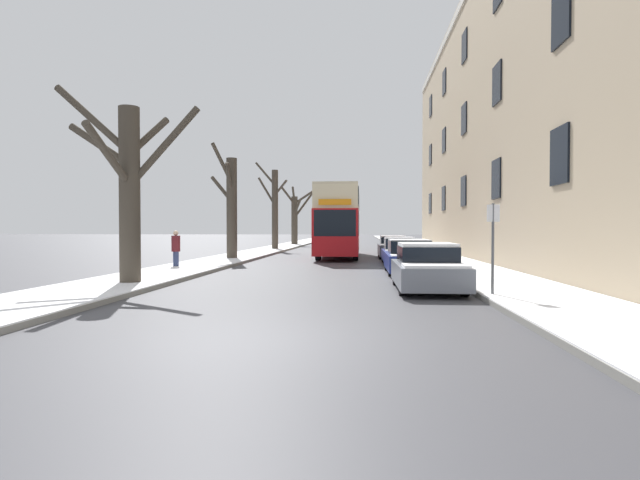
{
  "coord_description": "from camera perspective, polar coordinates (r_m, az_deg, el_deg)",
  "views": [
    {
      "loc": [
        1.54,
        -7.98,
        1.82
      ],
      "look_at": [
        -0.67,
        18.74,
        1.24
      ],
      "focal_mm": 28.0,
      "sensor_mm": 36.0,
      "label": 1
    }
  ],
  "objects": [
    {
      "name": "ground_plane",
      "position": [
        8.33,
        -6.17,
        -11.4
      ],
      "size": [
        320.0,
        320.0,
        0.0
      ],
      "primitive_type": "plane",
      "color": "#424247"
    },
    {
      "name": "sidewalk_left",
      "position": [
        61.49,
        -2.46,
        -0.37
      ],
      "size": [
        3.11,
        130.0,
        0.16
      ],
      "color": "gray",
      "rests_on": "ground"
    },
    {
      "name": "sidewalk_right",
      "position": [
        61.18,
        9.06,
        -0.39
      ],
      "size": [
        3.11,
        130.0,
        0.16
      ],
      "color": "gray",
      "rests_on": "ground"
    },
    {
      "name": "terrace_facade_right",
      "position": [
        33.07,
        24.02,
        12.11
      ],
      "size": [
        9.1,
        41.4,
        16.21
      ],
      "color": "tan",
      "rests_on": "ground"
    },
    {
      "name": "bare_tree_left_0",
      "position": [
        16.85,
        -21.07,
        5.94
      ],
      "size": [
        4.52,
        3.68,
        6.38
      ],
      "color": "#423A30",
      "rests_on": "ground"
    },
    {
      "name": "bare_tree_left_1",
      "position": [
        29.31,
        -10.15,
        3.9
      ],
      "size": [
        1.78,
        1.84,
        6.79
      ],
      "color": "#423A30",
      "rests_on": "ground"
    },
    {
      "name": "bare_tree_left_2",
      "position": [
        42.88,
        -5.25,
        3.78
      ],
      "size": [
        3.21,
        2.19,
        7.73
      ],
      "color": "#423A30",
      "rests_on": "ground"
    },
    {
      "name": "bare_tree_left_3",
      "position": [
        55.6,
        -2.83,
        2.74
      ],
      "size": [
        4.0,
        3.17,
        6.64
      ],
      "color": "#423A30",
      "rests_on": "ground"
    },
    {
      "name": "double_decker_bus",
      "position": [
        32.21,
        2.22,
        2.44
      ],
      "size": [
        2.55,
        10.95,
        4.39
      ],
      "color": "red",
      "rests_on": "ground"
    },
    {
      "name": "parked_car_0",
      "position": [
        15.24,
        12.16,
        -3.18
      ],
      "size": [
        1.89,
        4.31,
        1.41
      ],
      "color": "slate",
      "rests_on": "ground"
    },
    {
      "name": "parked_car_1",
      "position": [
        20.89,
        10.14,
        -1.98
      ],
      "size": [
        1.87,
        4.54,
        1.4
      ],
      "color": "navy",
      "rests_on": "ground"
    },
    {
      "name": "parked_car_2",
      "position": [
        26.32,
        9.02,
        -1.33
      ],
      "size": [
        1.7,
        4.1,
        1.41
      ],
      "color": "navy",
      "rests_on": "ground"
    },
    {
      "name": "parked_car_3",
      "position": [
        31.73,
        8.29,
        -0.86
      ],
      "size": [
        1.75,
        4.12,
        1.41
      ],
      "color": "#474C56",
      "rests_on": "ground"
    },
    {
      "name": "pedestrian_left_sidewalk",
      "position": [
        23.27,
        -16.15,
        -0.91
      ],
      "size": [
        0.38,
        0.38,
        1.76
      ],
      "rotation": [
        0.0,
        0.0,
        5.47
      ],
      "color": "navy",
      "rests_on": "ground"
    },
    {
      "name": "street_sign_post",
      "position": [
        13.5,
        19.15,
        -0.5
      ],
      "size": [
        0.32,
        0.07,
        2.48
      ],
      "color": "#4C4F54",
      "rests_on": "ground"
    }
  ]
}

